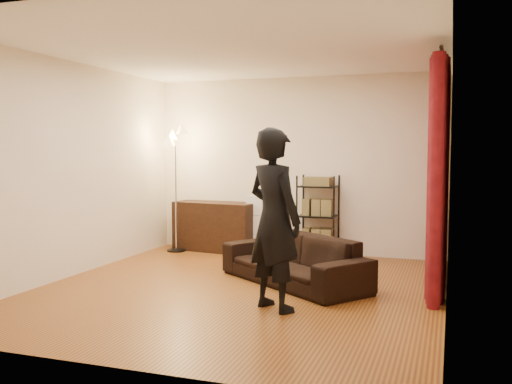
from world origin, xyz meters
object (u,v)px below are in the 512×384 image
at_px(sofa, 294,260).
at_px(floor_lamp, 176,190).
at_px(wire_shelf, 318,216).
at_px(storage_boxes, 260,224).
at_px(media_cabinet, 216,226).
at_px(person, 274,219).

relative_size(sofa, floor_lamp, 1.02).
bearing_deg(wire_shelf, storage_boxes, 170.28).
bearing_deg(floor_lamp, sofa, -32.87).
height_order(sofa, floor_lamp, floor_lamp).
relative_size(sofa, media_cabinet, 1.50).
height_order(media_cabinet, wire_shelf, wire_shelf).
distance_m(wire_shelf, floor_lamp, 2.25).
xyz_separation_m(sofa, wire_shelf, (-0.12, 1.81, 0.32)).
relative_size(person, media_cabinet, 1.37).
height_order(person, storage_boxes, person).
bearing_deg(media_cabinet, floor_lamp, -147.70).
height_order(media_cabinet, floor_lamp, floor_lamp).
height_order(sofa, wire_shelf, wire_shelf).
bearing_deg(floor_lamp, storage_boxes, 14.23).
height_order(person, wire_shelf, person).
bearing_deg(storage_boxes, floor_lamp, -165.77).
xyz_separation_m(storage_boxes, wire_shelf, (0.92, -0.02, 0.16)).
relative_size(storage_boxes, wire_shelf, 0.73).
bearing_deg(storage_boxes, sofa, -60.39).
relative_size(sofa, person, 1.09).
bearing_deg(sofa, wire_shelf, 129.93).
xyz_separation_m(sofa, person, (0.10, -1.12, 0.62)).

